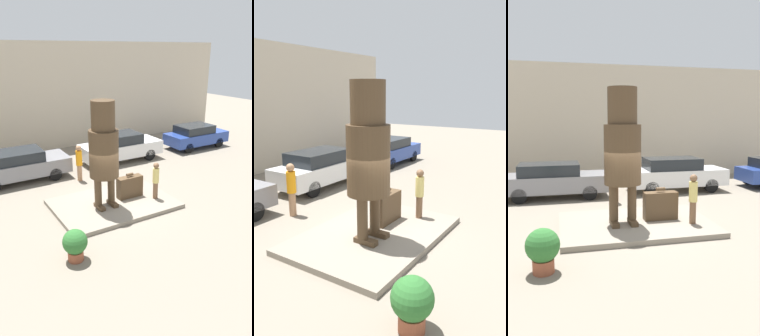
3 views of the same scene
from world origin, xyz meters
TOP-DOWN VIEW (x-y plane):
  - ground_plane at (0.00, 0.00)m, footprint 60.00×60.00m
  - pedestal at (0.00, 0.00)m, footprint 4.91×3.43m
  - statue_figure at (-0.47, -0.14)m, footprint 1.16×1.16m
  - giant_suitcase at (0.86, 0.09)m, footprint 1.13×0.39m
  - tourist at (1.73, -0.59)m, footprint 0.27×0.27m
  - parked_car_white at (3.18, 4.97)m, footprint 4.79×1.84m
  - parked_car_blue at (8.91, 4.83)m, footprint 4.23×1.80m
  - planter_pot at (-2.83, -2.71)m, footprint 0.78×0.78m
  - worker_hivis at (-0.09, 3.31)m, footprint 0.31×0.31m

SIDE VIEW (x-z plane):
  - ground_plane at x=0.00m, z-range 0.00..0.00m
  - pedestal at x=0.00m, z-range 0.00..0.17m
  - planter_pot at x=-2.83m, z-range 0.06..1.11m
  - giant_suitcase at x=0.86m, z-range 0.09..1.18m
  - parked_car_blue at x=8.91m, z-range 0.05..1.57m
  - parked_car_white at x=3.18m, z-range 0.05..1.69m
  - worker_hivis at x=-0.09m, z-range 0.09..1.92m
  - tourist at x=1.73m, z-range 0.24..1.85m
  - statue_figure at x=-0.47m, z-range 0.53..4.82m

